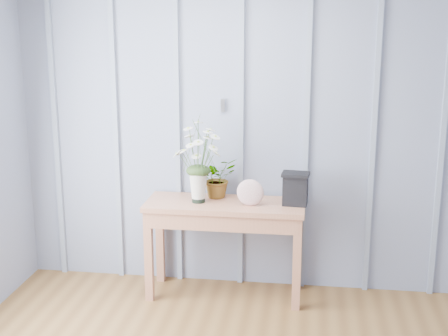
# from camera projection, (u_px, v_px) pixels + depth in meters

# --- Properties ---
(room_shell) EXTENTS (4.00, 4.50, 2.50)m
(room_shell) POSITION_uv_depth(u_px,v_px,m) (260.00, 42.00, 3.32)
(room_shell) COLOR #828BA7
(room_shell) RESTS_ON ground
(sideboard) EXTENTS (1.20, 0.45, 0.75)m
(sideboard) POSITION_uv_depth(u_px,v_px,m) (225.00, 217.00, 4.73)
(sideboard) COLOR #A96B4E
(sideboard) RESTS_ON ground
(daisy_vase) EXTENTS (0.45, 0.34, 0.63)m
(daisy_vase) POSITION_uv_depth(u_px,v_px,m) (198.00, 151.00, 4.62)
(daisy_vase) COLOR black
(daisy_vase) RESTS_ON sideboard
(spider_plant) EXTENTS (0.37, 0.36, 0.31)m
(spider_plant) POSITION_uv_depth(u_px,v_px,m) (218.00, 178.00, 4.81)
(spider_plant) COLOR #223917
(spider_plant) RESTS_ON sideboard
(felt_disc_vessel) EXTENTS (0.21, 0.07, 0.20)m
(felt_disc_vessel) POSITION_uv_depth(u_px,v_px,m) (250.00, 193.00, 4.60)
(felt_disc_vessel) COLOR #924F60
(felt_disc_vessel) RESTS_ON sideboard
(carved_box) EXTENTS (0.21, 0.17, 0.25)m
(carved_box) POSITION_uv_depth(u_px,v_px,m) (295.00, 188.00, 4.62)
(carved_box) COLOR black
(carved_box) RESTS_ON sideboard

